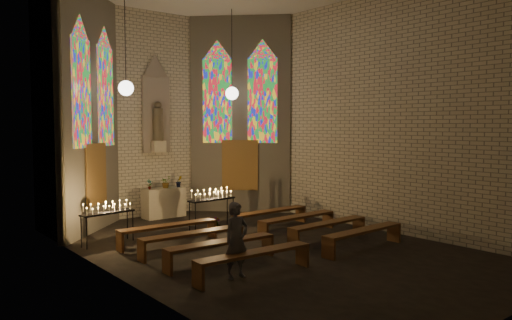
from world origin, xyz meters
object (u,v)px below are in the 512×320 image
(aisle_flower_pot, at_px, (217,224))
(votive_stand_left, at_px, (108,210))
(visitor, at_px, (236,240))
(altar, at_px, (164,203))
(votive_stand_right, at_px, (212,197))

(aisle_flower_pot, distance_m, votive_stand_left, 3.28)
(votive_stand_left, xyz_separation_m, visitor, (0.91, -4.44, -0.13))
(altar, xyz_separation_m, votive_stand_right, (0.24, -2.58, 0.48))
(altar, bearing_deg, votive_stand_left, -140.14)
(aisle_flower_pot, xyz_separation_m, votive_stand_right, (0.06, 0.35, 0.77))
(aisle_flower_pot, bearing_deg, visitor, -119.37)
(votive_stand_right, height_order, visitor, visitor)
(votive_stand_left, distance_m, votive_stand_right, 3.24)
(altar, xyz_separation_m, votive_stand_left, (-3.00, -2.51, 0.41))
(votive_stand_left, bearing_deg, votive_stand_right, -9.63)
(votive_stand_right, distance_m, visitor, 4.96)
(aisle_flower_pot, xyz_separation_m, votive_stand_left, (-3.18, 0.42, 0.71))
(altar, distance_m, votive_stand_right, 2.63)
(visitor, bearing_deg, votive_stand_right, 60.68)
(aisle_flower_pot, bearing_deg, votive_stand_right, 80.05)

